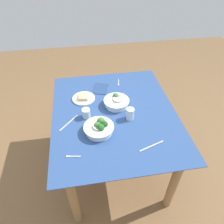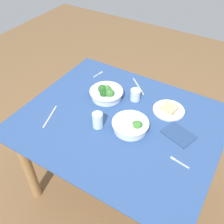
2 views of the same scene
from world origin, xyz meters
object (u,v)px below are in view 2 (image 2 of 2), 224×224
water_glass_center (98,120)px  fork_by_near_bowl (98,74)px  water_glass_side (135,95)px  fork_by_far_bowl (179,162)px  broccoli_bowl_far (106,93)px  napkin_folded_upper (179,134)px  table_knife_left (50,116)px  broccoli_bowl_near (131,126)px  bread_side_plate (169,109)px  table_knife_right (138,86)px

water_glass_center → fork_by_near_bowl: 0.56m
water_glass_side → fork_by_far_bowl: size_ratio=0.71×
broccoli_bowl_far → napkin_folded_upper: broccoli_bowl_far is taller
fork_by_near_bowl → table_knife_left: same height
water_glass_center → broccoli_bowl_near: bearing=22.6°
bread_side_plate → fork_by_near_bowl: bearing=169.7°
broccoli_bowl_far → broccoli_bowl_near: 0.34m
table_knife_right → fork_by_near_bowl: bearing=45.9°
bread_side_plate → table_knife_left: (-0.62, -0.44, -0.01)m
fork_by_far_bowl → napkin_folded_upper: (-0.07, 0.19, 0.00)m
water_glass_side → fork_by_near_bowl: 0.40m
fork_by_near_bowl → napkin_folded_upper: size_ratio=0.56×
broccoli_bowl_far → fork_by_far_bowl: 0.68m
bread_side_plate → fork_by_near_bowl: 0.63m
water_glass_side → table_knife_right: (-0.05, 0.14, -0.04)m
water_glass_side → water_glass_center: bearing=-102.3°
broccoli_bowl_near → table_knife_right: broccoli_bowl_near is taller
table_knife_right → table_knife_left: bearing=102.3°
broccoli_bowl_far → napkin_folded_upper: 0.56m
broccoli_bowl_near → napkin_folded_upper: broccoli_bowl_near is taller
water_glass_center → table_knife_right: water_glass_center is taller
water_glass_side → fork_by_near_bowl: size_ratio=0.79×
water_glass_side → broccoli_bowl_far: bearing=-154.3°
napkin_folded_upper → fork_by_near_bowl: bearing=159.6°
broccoli_bowl_far → napkin_folded_upper: bearing=-7.5°
fork_by_near_bowl → table_knife_left: size_ratio=0.49×
broccoli_bowl_near → water_glass_side: broccoli_bowl_near is taller
napkin_folded_upper → table_knife_left: bearing=-159.8°
bread_side_plate → napkin_folded_upper: 0.21m
broccoli_bowl_far → water_glass_center: size_ratio=2.30×
broccoli_bowl_near → napkin_folded_upper: bearing=23.0°
bread_side_plate → table_knife_right: size_ratio=0.98×
napkin_folded_upper → table_knife_right: bearing=144.3°
bread_side_plate → napkin_folded_upper: size_ratio=1.15×
water_glass_center → napkin_folded_upper: size_ratio=0.56×
broccoli_bowl_far → table_knife_right: size_ratio=1.10×
water_glass_center → table_knife_left: size_ratio=0.49×
bread_side_plate → water_glass_side: (-0.24, -0.01, 0.03)m
bread_side_plate → water_glass_side: 0.24m
table_knife_left → napkin_folded_upper: (0.75, 0.28, 0.00)m
bread_side_plate → fork_by_near_bowl: size_ratio=2.04×
water_glass_center → water_glass_side: size_ratio=1.26×
broccoli_bowl_far → broccoli_bowl_near: size_ratio=1.04×
water_glass_center → fork_by_near_bowl: size_ratio=1.00×
broccoli_bowl_far → fork_by_far_bowl: broccoli_bowl_far is taller
fork_by_near_bowl → napkin_folded_upper: (0.75, -0.28, 0.00)m
fork_by_far_bowl → table_knife_right: bearing=-35.0°
water_glass_center → table_knife_left: bearing=-163.8°
fork_by_far_bowl → water_glass_side: bearing=-28.2°
broccoli_bowl_near → table_knife_left: broccoli_bowl_near is taller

